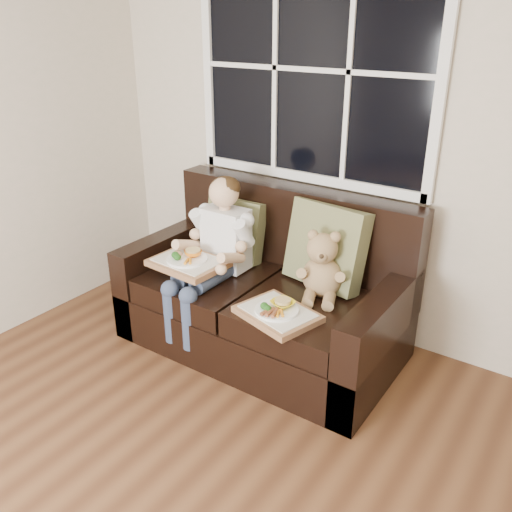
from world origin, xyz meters
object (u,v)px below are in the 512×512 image
Objects in this scene: tray_left at (188,261)px; tray_right at (278,312)px; teddy_bear at (321,269)px; child at (216,243)px; loveseat at (267,299)px.

tray_right is at bearing -2.09° from tray_left.
tray_left is 0.94× the size of tray_right.
teddy_bear is at bearing 24.44° from tray_left.
tray_right is at bearing -122.42° from teddy_bear.
teddy_bear is (0.67, 0.12, -0.04)m from child.
teddy_bear is at bearing 94.83° from tray_right.
loveseat is at bearing 145.92° from tray_right.
tray_left is at bearing -143.83° from loveseat.
loveseat is 3.50× the size of tray_right.
tray_left is at bearing 179.00° from teddy_bear.
loveseat reaches higher than teddy_bear.
child is at bearing -157.81° from loveseat.
tray_left is at bearing -170.28° from tray_right.
teddy_bear is 0.39m from tray_right.
child is at bearing 174.49° from tray_right.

